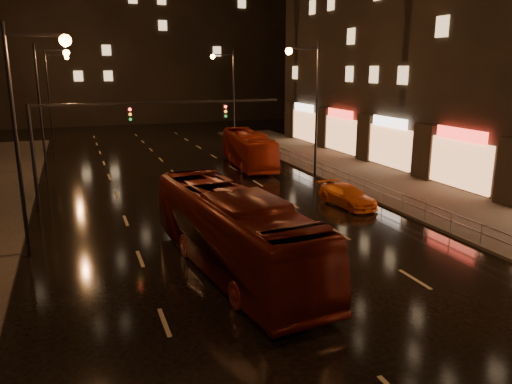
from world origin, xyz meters
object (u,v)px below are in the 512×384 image
at_px(bus_red, 233,231).
at_px(taxi_near, 243,220).
at_px(bus_curb, 248,149).
at_px(taxi_far, 347,196).

relative_size(bus_red, taxi_near, 3.33).
bearing_deg(bus_curb, bus_red, -104.78).
bearing_deg(bus_red, bus_curb, 63.07).
bearing_deg(taxi_near, bus_curb, 75.41).
xyz_separation_m(taxi_near, taxi_far, (7.50, 2.45, 0.01)).
bearing_deg(taxi_far, bus_curb, 89.12).
relative_size(taxi_near, taxi_far, 0.84).
xyz_separation_m(bus_curb, taxi_far, (1.49, -13.95, -0.84)).
distance_m(bus_red, taxi_far, 11.88).
bearing_deg(bus_curb, taxi_near, -104.04).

